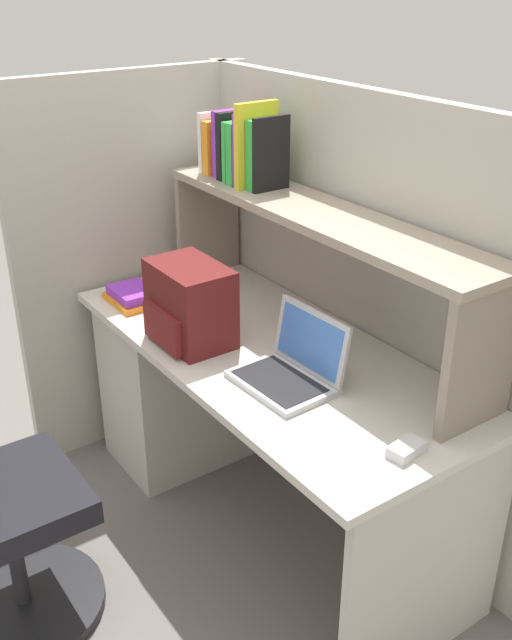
# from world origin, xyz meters

# --- Properties ---
(ground_plane) EXTENTS (8.00, 8.00, 0.00)m
(ground_plane) POSITION_xyz_m (0.00, 0.00, 0.00)
(ground_plane) COLOR slate
(desk) EXTENTS (1.60, 0.70, 0.73)m
(desk) POSITION_xyz_m (-0.39, 0.00, 0.40)
(desk) COLOR beige
(desk) RESTS_ON ground_plane
(cubicle_partition_rear) EXTENTS (1.84, 0.05, 1.55)m
(cubicle_partition_rear) POSITION_xyz_m (0.00, 0.38, 0.78)
(cubicle_partition_rear) COLOR #B2ADA0
(cubicle_partition_rear) RESTS_ON ground_plane
(cubicle_partition_left) EXTENTS (0.05, 1.06, 1.55)m
(cubicle_partition_left) POSITION_xyz_m (-0.85, -0.05, 0.78)
(cubicle_partition_left) COLOR #B2ADA0
(cubicle_partition_left) RESTS_ON ground_plane
(overhead_hutch) EXTENTS (1.44, 0.28, 0.45)m
(overhead_hutch) POSITION_xyz_m (0.00, 0.20, 1.08)
(overhead_hutch) COLOR gray
(overhead_hutch) RESTS_ON desk
(reference_books_on_shelf) EXTENTS (0.36, 0.18, 0.30)m
(reference_books_on_shelf) POSITION_xyz_m (-0.44, 0.20, 1.30)
(reference_books_on_shelf) COLOR white
(reference_books_on_shelf) RESTS_ON overhead_hutch
(laptop) EXTENTS (0.32, 0.26, 0.22)m
(laptop) POSITION_xyz_m (0.22, -0.07, 0.78)
(laptop) COLOR #B7BABF
(laptop) RESTS_ON desk
(backpack) EXTENTS (0.30, 0.23, 0.28)m
(backpack) POSITION_xyz_m (-0.20, -0.19, 0.86)
(backpack) COLOR #591919
(backpack) RESTS_ON desk
(computer_mouse) EXTENTS (0.07, 0.11, 0.03)m
(computer_mouse) POSITION_xyz_m (0.69, -0.05, 0.75)
(computer_mouse) COLOR silver
(computer_mouse) RESTS_ON desk
(paper_cup) EXTENTS (0.08, 0.08, 0.10)m
(paper_cup) POSITION_xyz_m (-0.37, 0.01, 0.78)
(paper_cup) COLOR white
(paper_cup) RESTS_ON desk
(desk_book_stack) EXTENTS (0.21, 0.19, 0.06)m
(desk_book_stack) POSITION_xyz_m (-0.60, -0.20, 0.76)
(desk_book_stack) COLOR orange
(desk_book_stack) RESTS_ON desk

